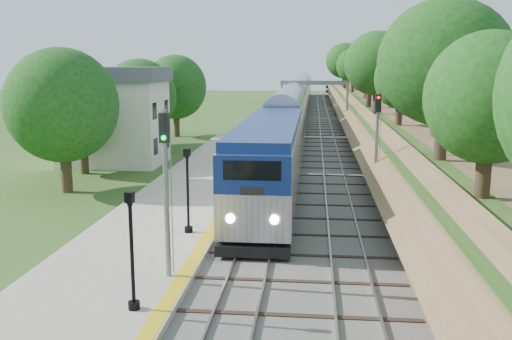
# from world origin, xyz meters

# --- Properties ---
(trackbed) EXTENTS (9.50, 170.00, 0.28)m
(trackbed) POSITION_xyz_m (2.00, 60.00, 0.07)
(trackbed) COLOR #4C4944
(trackbed) RESTS_ON ground
(platform) EXTENTS (6.40, 68.00, 0.38)m
(platform) POSITION_xyz_m (-5.20, 16.00, 0.19)
(platform) COLOR #9D947E
(platform) RESTS_ON ground
(yellow_stripe) EXTENTS (0.55, 68.00, 0.01)m
(yellow_stripe) POSITION_xyz_m (-2.35, 16.00, 0.39)
(yellow_stripe) COLOR gold
(yellow_stripe) RESTS_ON platform
(embankment) EXTENTS (10.64, 170.00, 11.70)m
(embankment) POSITION_xyz_m (10.35, 60.00, 1.95)
(embankment) COLOR brown
(embankment) RESTS_ON ground
(station_building) EXTENTS (8.60, 6.60, 8.00)m
(station_building) POSITION_xyz_m (-14.00, 30.00, 4.09)
(station_building) COLOR silver
(station_building) RESTS_ON ground
(signal_gantry) EXTENTS (8.40, 0.38, 6.20)m
(signal_gantry) POSITION_xyz_m (2.47, 54.99, 4.82)
(signal_gantry) COLOR slate
(signal_gantry) RESTS_ON ground
(trees_behind_platform) EXTENTS (7.82, 53.32, 7.21)m
(trees_behind_platform) POSITION_xyz_m (-11.17, 20.67, 4.53)
(trees_behind_platform) COLOR #332316
(trees_behind_platform) RESTS_ON ground
(train) EXTENTS (3.26, 130.53, 4.79)m
(train) POSITION_xyz_m (0.00, 71.18, 2.43)
(train) COLOR black
(train) RESTS_ON trackbed
(lamppost_mid) EXTENTS (0.39, 0.39, 3.93)m
(lamppost_mid) POSITION_xyz_m (-3.28, 1.44, 2.14)
(lamppost_mid) COLOR black
(lamppost_mid) RESTS_ON platform
(lamppost_far) EXTENTS (0.40, 0.40, 4.02)m
(lamppost_far) POSITION_xyz_m (-3.37, 10.09, 2.18)
(lamppost_far) COLOR black
(lamppost_far) RESTS_ON platform
(signal_platform) EXTENTS (0.37, 0.29, 6.27)m
(signal_platform) POSITION_xyz_m (-2.90, 4.46, 4.23)
(signal_platform) COLOR slate
(signal_platform) RESTS_ON platform
(signal_farside) EXTENTS (0.36, 0.28, 6.50)m
(signal_farside) POSITION_xyz_m (6.20, 18.55, 4.09)
(signal_farside) COLOR slate
(signal_farside) RESTS_ON ground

